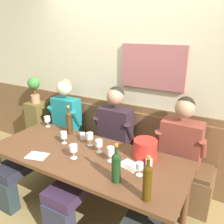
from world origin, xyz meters
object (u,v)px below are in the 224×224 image
at_px(wine_glass_near_bucket, 90,136).
at_px(water_tumbler_right, 149,163).
at_px(wine_bottle_clear_water, 116,166).
at_px(wine_bottle_amber_mid, 69,122).
at_px(person_left_seat, 50,133).
at_px(person_center_left_seat, 171,169).
at_px(water_tumbler_center, 82,136).
at_px(wine_glass_mid_right, 111,152).
at_px(dining_table, 86,161).
at_px(potted_plant, 34,87).
at_px(ice_bucket, 145,149).
at_px(wall_bench, 118,160).
at_px(wine_glass_mid_left, 64,136).
at_px(wine_glass_left_end, 99,143).
at_px(wine_bottle_green_tall, 147,181).
at_px(wine_glass_right_end, 47,119).
at_px(person_right_seat, 101,148).
at_px(wine_glass_center_front, 73,148).
at_px(wine_glass_by_bottle, 140,167).

height_order(wine_glass_near_bucket, water_tumbler_right, wine_glass_near_bucket).
height_order(wine_bottle_clear_water, wine_bottle_amber_mid, wine_bottle_amber_mid).
distance_m(person_left_seat, person_center_left_seat, 1.64).
height_order(person_center_left_seat, water_tumbler_center, person_center_left_seat).
distance_m(wine_glass_near_bucket, wine_glass_mid_right, 0.40).
distance_m(dining_table, wine_glass_near_bucket, 0.27).
bearing_deg(wine_glass_near_bucket, potted_plant, 158.66).
bearing_deg(wine_bottle_clear_water, dining_table, 154.54).
relative_size(ice_bucket, wine_bottle_amber_mid, 0.66).
height_order(wall_bench, potted_plant, potted_plant).
xyz_separation_m(wine_glass_near_bucket, water_tumbler_center, (-0.16, 0.08, -0.07)).
bearing_deg(wine_bottle_clear_water, wine_glass_near_bucket, 143.39).
bearing_deg(wine_glass_mid_left, wine_bottle_amber_mid, 115.91).
relative_size(wine_bottle_amber_mid, water_tumbler_center, 4.48).
bearing_deg(wine_glass_left_end, person_left_seat, 166.13).
relative_size(wine_bottle_green_tall, potted_plant, 0.93).
height_order(wine_glass_left_end, wine_glass_mid_left, wine_glass_left_end).
xyz_separation_m(person_center_left_seat, potted_plant, (-2.30, 0.40, 0.47)).
bearing_deg(wine_glass_right_end, wall_bench, 23.31).
height_order(ice_bucket, wine_glass_mid_left, ice_bucket).
bearing_deg(wine_glass_mid_left, person_right_seat, 38.91).
xyz_separation_m(person_center_left_seat, wine_bottle_green_tall, (-0.01, -0.66, 0.27)).
xyz_separation_m(ice_bucket, wine_glass_near_bucket, (-0.63, -0.06, 0.01)).
relative_size(dining_table, wine_bottle_clear_water, 5.93).
xyz_separation_m(wall_bench, water_tumbler_right, (0.65, -0.60, 0.49)).
bearing_deg(dining_table, wall_bench, 90.00).
relative_size(wine_glass_right_end, wine_glass_center_front, 0.99).
distance_m(wine_glass_by_bottle, water_tumbler_right, 0.17).
relative_size(wine_glass_mid_left, potted_plant, 0.35).
bearing_deg(wall_bench, wine_glass_left_end, -80.63).
xyz_separation_m(wine_glass_left_end, water_tumbler_right, (0.55, 0.01, -0.06)).
height_order(person_left_seat, person_right_seat, person_left_seat).
xyz_separation_m(wine_glass_by_bottle, wine_glass_mid_right, (-0.34, 0.07, 0.02)).
relative_size(person_left_seat, person_center_left_seat, 1.00).
distance_m(wine_glass_left_end, wine_glass_by_bottle, 0.55).
distance_m(person_center_left_seat, ice_bucket, 0.33).
distance_m(water_tumbler_right, water_tumbler_center, 0.90).
bearing_deg(wine_bottle_clear_water, water_tumbler_center, 145.45).
bearing_deg(wine_glass_by_bottle, wine_bottle_clear_water, -127.20).
xyz_separation_m(wine_glass_near_bucket, wine_glass_center_front, (0.02, -0.30, 0.00)).
distance_m(dining_table, wine_bottle_green_tall, 0.89).
height_order(wall_bench, wine_bottle_clear_water, wine_bottle_clear_water).
bearing_deg(dining_table, ice_bucket, 24.18).
distance_m(wall_bench, wine_glass_mid_right, 0.93).
distance_m(wine_glass_mid_right, water_tumbler_right, 0.38).
distance_m(person_right_seat, wine_bottle_green_tall, 1.09).
distance_m(wall_bench, potted_plant, 1.71).
bearing_deg(water_tumbler_center, wine_glass_center_front, -64.83).
relative_size(person_center_left_seat, wine_glass_left_end, 9.16).
height_order(wine_glass_mid_left, wine_glass_right_end, wine_glass_right_end).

